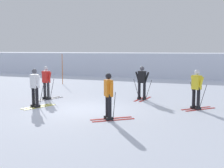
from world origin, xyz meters
TOP-DOWN VIEW (x-y plane):
  - ground_plane at (0.00, 0.00)m, footprint 120.00×120.00m
  - far_snow_ridge at (0.00, 19.04)m, footprint 80.00×9.69m
  - skier_black at (1.61, 3.27)m, footprint 1.00×1.63m
  - skier_orange at (1.55, -1.21)m, footprint 1.48×1.29m
  - skier_yellow at (4.39, 1.80)m, footprint 1.37×1.41m
  - skier_white at (-2.30, -0.30)m, footprint 0.95×1.63m
  - skier_red at (-3.00, 1.61)m, footprint 0.96×1.64m
  - trail_marker_pole at (-5.56, 7.46)m, footprint 0.04×0.04m

SIDE VIEW (x-z plane):
  - ground_plane at x=0.00m, z-range 0.00..0.00m
  - skier_white at x=-2.30m, z-range 0.06..1.77m
  - skier_black at x=1.61m, z-range 0.06..1.77m
  - skier_red at x=-3.00m, z-range 0.06..1.77m
  - skier_yellow at x=4.39m, z-range 0.06..1.77m
  - skier_orange at x=1.55m, z-range 0.06..1.77m
  - far_snow_ridge at x=0.00m, z-range 0.00..2.22m
  - trail_marker_pole at x=-5.56m, z-range 0.00..2.25m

